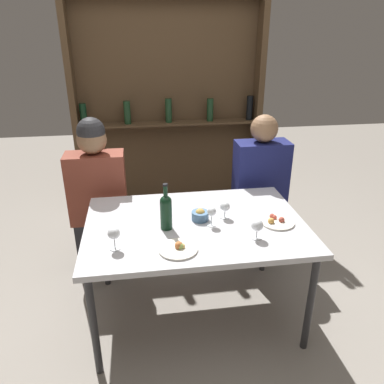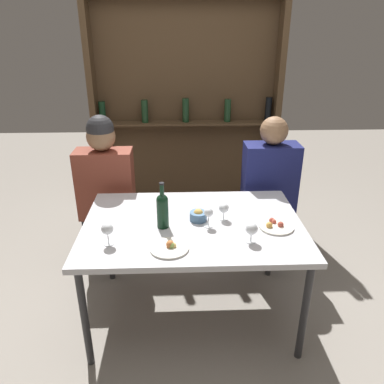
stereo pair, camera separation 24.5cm
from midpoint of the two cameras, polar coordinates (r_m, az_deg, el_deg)
name	(u,v)px [view 2 (the right image)]	position (r m, az deg, el deg)	size (l,w,h in m)	color
ground_plane	(193,312)	(2.81, 2.74, -17.83)	(10.00, 10.00, 0.00)	gray
dining_table	(193,230)	(2.41, 3.05, -5.89)	(1.39, 0.96, 0.72)	silver
wine_rack_wall	(186,97)	(3.94, 0.90, 14.24)	(1.93, 0.21, 2.40)	#4C3823
wine_bottle	(162,209)	(2.28, -1.46, -2.66)	(0.07, 0.07, 0.30)	black
wine_glass_0	(252,229)	(2.19, 12.27, -5.65)	(0.07, 0.07, 0.12)	silver
wine_glass_1	(107,230)	(2.14, -9.62, -5.75)	(0.07, 0.07, 0.13)	silver
wine_glass_2	(224,209)	(2.41, 7.78, -2.59)	(0.07, 0.07, 0.11)	silver
wine_glass_3	(209,213)	(2.31, 5.57, -3.35)	(0.06, 0.06, 0.13)	silver
food_plate_0	(276,226)	(2.41, 15.50, -5.07)	(0.22, 0.22, 0.04)	silver
food_plate_1	(170,247)	(2.12, -0.07, -8.48)	(0.22, 0.22, 0.05)	silver
snack_bowl	(198,215)	(2.40, 3.89, -3.66)	(0.11, 0.11, 0.08)	#4C7299
seated_person_left	(107,196)	(3.05, -10.63, -0.65)	(0.44, 0.22, 1.28)	#26262B
seated_person_right	(268,197)	(3.14, 13.72, -0.78)	(0.43, 0.22, 1.25)	#26262B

